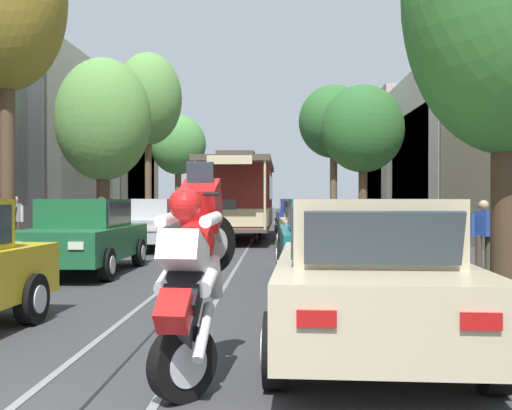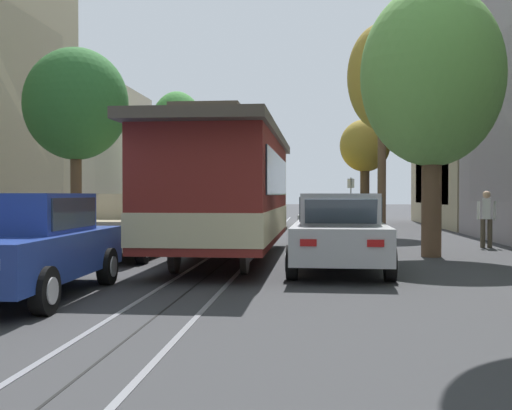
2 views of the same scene
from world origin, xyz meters
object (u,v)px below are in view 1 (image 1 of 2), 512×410
at_px(parked_car_silver_mid_left, 149,224).
at_px(street_tree_kerb_left_fourth, 148,100).
at_px(street_tree_kerb_left_far, 178,145).
at_px(parked_car_beige_fourth_right, 308,219).
at_px(motorcycle_with_rider, 193,269).
at_px(street_tree_kerb_right_second, 363,130).
at_px(parked_car_teal_far_right, 293,210).
at_px(pedestrian_on_left_pavement, 15,218).
at_px(parked_car_beige_near_right, 367,275).
at_px(parked_car_teal_second_right, 327,238).
at_px(street_tree_kerb_left_second, 7,3).
at_px(cable_car_trolley, 240,197).
at_px(parked_car_blue_fifth_right, 296,215).
at_px(parked_car_silver_fourth_left, 182,217).
at_px(street_tree_kerb_right_mid, 334,122).
at_px(parked_car_brown_sixth_right, 295,212).
at_px(parked_car_beige_mid_right, 312,226).
at_px(pedestrian_on_right_pavement, 484,232).
at_px(street_tree_kerb_left_mid, 103,120).
at_px(parked_car_green_second_left, 84,235).

height_order(parked_car_silver_mid_left, street_tree_kerb_left_fourth, street_tree_kerb_left_fourth).
bearing_deg(street_tree_kerb_left_far, parked_car_beige_fourth_right, -64.37).
bearing_deg(motorcycle_with_rider, street_tree_kerb_right_second, 77.50).
xyz_separation_m(parked_car_beige_fourth_right, street_tree_kerb_left_far, (-7.46, 15.55, 4.16)).
distance_m(parked_car_teal_far_right, pedestrian_on_left_pavement, 23.56).
distance_m(parked_car_beige_near_right, motorcycle_with_rider, 2.08).
xyz_separation_m(parked_car_teal_second_right, street_tree_kerb_left_second, (-7.17, 1.75, 5.28)).
bearing_deg(cable_car_trolley, parked_car_teal_second_right, -78.50).
bearing_deg(parked_car_blue_fifth_right, cable_car_trolley, -115.23).
bearing_deg(parked_car_silver_fourth_left, parked_car_teal_far_right, 71.87).
height_order(parked_car_beige_fourth_right, street_tree_kerb_right_mid, street_tree_kerb_right_mid).
bearing_deg(parked_car_brown_sixth_right, street_tree_kerb_left_second, -108.51).
relative_size(parked_car_beige_mid_right, parked_car_blue_fifth_right, 1.00).
bearing_deg(parked_car_silver_fourth_left, parked_car_beige_mid_right, -56.80).
bearing_deg(street_tree_kerb_right_second, parked_car_brown_sixth_right, 98.47).
bearing_deg(parked_car_teal_far_right, parked_car_silver_mid_left, -102.90).
distance_m(parked_car_silver_fourth_left, pedestrian_on_right_pavement, 14.98).
xyz_separation_m(parked_car_teal_far_right, motorcycle_with_rider, (-1.78, -36.27, 0.20)).
relative_size(motorcycle_with_rider, pedestrian_on_left_pavement, 1.15).
distance_m(parked_car_beige_mid_right, parked_car_teal_far_right, 23.24).
distance_m(parked_car_beige_mid_right, parked_car_brown_sixth_right, 17.34).
bearing_deg(street_tree_kerb_right_mid, street_tree_kerb_left_mid, -130.05).
xyz_separation_m(street_tree_kerb_left_mid, pedestrian_on_right_pavement, (10.89, -9.17, -3.61)).
bearing_deg(parked_car_brown_sixth_right, parked_car_green_second_left, -102.90).
xyz_separation_m(street_tree_kerb_left_fourth, street_tree_kerb_left_far, (0.02, 8.99, -1.46)).
relative_size(parked_car_silver_fourth_left, pedestrian_on_right_pavement, 2.83).
distance_m(parked_car_blue_fifth_right, street_tree_kerb_left_far, 12.74).
height_order(parked_car_beige_fourth_right, parked_car_teal_far_right, same).
bearing_deg(parked_car_blue_fifth_right, street_tree_kerb_left_fourth, 174.57).
bearing_deg(parked_car_silver_mid_left, street_tree_kerb_right_mid, 64.38).
height_order(parked_car_silver_fourth_left, street_tree_kerb_left_far, street_tree_kerb_left_far).
relative_size(parked_car_silver_mid_left, street_tree_kerb_left_far, 0.64).
relative_size(parked_car_teal_far_right, cable_car_trolley, 0.48).
distance_m(parked_car_beige_mid_right, parked_car_beige_fourth_right, 5.33).
distance_m(street_tree_kerb_left_second, cable_car_trolley, 12.17).
bearing_deg(parked_car_green_second_left, street_tree_kerb_left_fourth, 97.29).
xyz_separation_m(parked_car_green_second_left, parked_car_silver_mid_left, (0.13, 6.15, 0.00)).
distance_m(parked_car_beige_fourth_right, pedestrian_on_right_pavement, 10.50).
height_order(street_tree_kerb_left_far, cable_car_trolley, street_tree_kerb_left_far).
xyz_separation_m(street_tree_kerb_left_second, motorcycle_with_rider, (5.48, -8.88, -5.08)).
relative_size(parked_car_beige_mid_right, street_tree_kerb_left_mid, 0.65).
distance_m(parked_car_blue_fifth_right, pedestrian_on_right_pavement, 16.24).
bearing_deg(street_tree_kerb_right_mid, street_tree_kerb_right_second, -90.31).
relative_size(street_tree_kerb_left_far, motorcycle_with_rider, 3.61).
bearing_deg(parked_car_silver_fourth_left, pedestrian_on_left_pavement, -127.21).
height_order(parked_car_green_second_left, parked_car_beige_fourth_right, same).
xyz_separation_m(parked_car_blue_fifth_right, street_tree_kerb_left_fourth, (-7.20, 0.68, 5.62)).
height_order(parked_car_teal_far_right, cable_car_trolley, cable_car_trolley).
distance_m(street_tree_kerb_left_second, street_tree_kerb_left_fourth, 16.04).
relative_size(street_tree_kerb_left_second, cable_car_trolley, 0.90).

